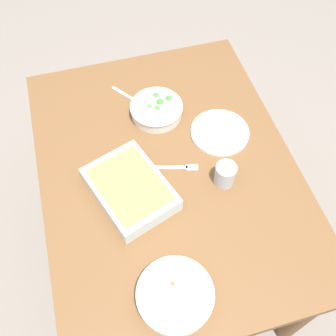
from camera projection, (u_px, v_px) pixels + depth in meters
The scene contains 10 objects.
ground_plane at pixel (168, 247), 2.04m from camera, with size 6.00×6.00×0.00m, color slate.
dining_table at pixel (168, 181), 1.50m from camera, with size 1.20×0.90×0.74m.
stew_bowl at pixel (175, 295), 1.14m from camera, with size 0.23×0.23×0.06m.
broccoli_bowl at pixel (156, 109), 1.53m from camera, with size 0.20×0.20×0.06m.
baking_dish at pixel (130, 189), 1.33m from camera, with size 0.36×0.31×0.06m.
drink_cup at pixel (225, 175), 1.36m from camera, with size 0.07×0.07×0.08m.
side_plate at pixel (220, 132), 1.50m from camera, with size 0.22×0.22×0.01m, color white.
spoon_by_stew at pixel (171, 284), 1.19m from camera, with size 0.18×0.03×0.01m.
spoon_by_broccoli at pixel (134, 100), 1.59m from camera, with size 0.15×0.12×0.01m.
fork_on_table at pixel (177, 168), 1.42m from camera, with size 0.06×0.18×0.01m.
Camera 1 is at (0.75, -0.21, 1.93)m, focal length 42.62 mm.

